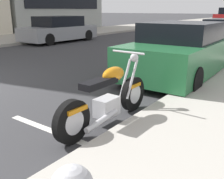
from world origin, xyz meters
The scene contains 5 objects.
sidewalk_far_curb centered at (12.00, 7.42, 0.07)m, with size 120.00×5.00×0.14m, color gray.
parking_stall_stripe centered at (0.00, -4.32, 0.00)m, with size 0.12×2.20×0.01m, color silver.
parked_motorcycle centered at (0.73, -4.70, 0.43)m, with size 2.18×0.62×1.11m.
parked_car_near_corner centered at (4.50, -4.41, 0.69)m, with size 4.47×1.98×1.47m.
car_opposite_curb centered at (8.21, 4.40, 0.68)m, with size 4.59×1.91×1.43m.
Camera 1 is at (-2.39, -7.05, 1.78)m, focal length 41.81 mm.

